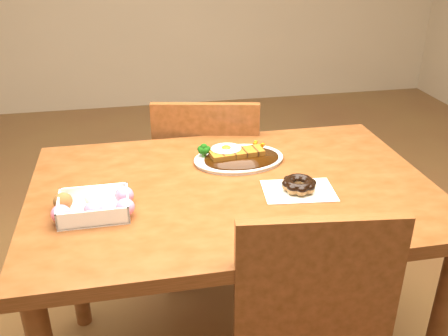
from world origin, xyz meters
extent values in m
cube|color=#552E11|center=(0.00, 0.00, 0.73)|extent=(1.20, 0.80, 0.04)
cylinder|color=#552E11|center=(-0.54, 0.34, 0.35)|extent=(0.06, 0.06, 0.71)
cylinder|color=#552E11|center=(0.54, 0.34, 0.35)|extent=(0.06, 0.06, 0.71)
cube|color=#552E11|center=(0.02, 0.60, 0.43)|extent=(0.50, 0.50, 0.04)
cylinder|color=#552E11|center=(0.22, 0.73, 0.21)|extent=(0.04, 0.04, 0.41)
cylinder|color=#552E11|center=(-0.11, 0.80, 0.21)|extent=(0.04, 0.04, 0.41)
cylinder|color=#552E11|center=(0.15, 0.40, 0.21)|extent=(0.04, 0.04, 0.41)
cylinder|color=#552E11|center=(-0.18, 0.47, 0.21)|extent=(0.04, 0.04, 0.41)
cube|color=#552E11|center=(-0.02, 0.41, 0.67)|extent=(0.40, 0.11, 0.40)
cube|color=#552E11|center=(0.12, -0.41, 0.67)|extent=(0.40, 0.08, 0.40)
ellipsoid|color=white|center=(0.05, 0.16, 0.76)|extent=(0.30, 0.22, 0.01)
ellipsoid|color=black|center=(0.06, 0.15, 0.77)|extent=(0.26, 0.19, 0.01)
cube|color=#6B380C|center=(0.05, 0.17, 0.77)|extent=(0.18, 0.08, 0.02)
ellipsoid|color=white|center=(0.02, 0.19, 0.79)|extent=(0.10, 0.09, 0.01)
ellipsoid|color=#FFB214|center=(0.02, 0.19, 0.79)|extent=(0.03, 0.03, 0.02)
cube|color=white|center=(-0.40, -0.09, 0.77)|extent=(0.19, 0.15, 0.05)
ellipsoid|color=pink|center=(-0.48, -0.12, 0.78)|extent=(0.05, 0.05, 0.05)
ellipsoid|color=pink|center=(-0.40, -0.12, 0.78)|extent=(0.05, 0.05, 0.05)
ellipsoid|color=pink|center=(-0.32, -0.12, 0.78)|extent=(0.05, 0.05, 0.05)
ellipsoid|color=brown|center=(-0.48, -0.05, 0.78)|extent=(0.05, 0.05, 0.05)
ellipsoid|color=beige|center=(-0.40, -0.05, 0.78)|extent=(0.05, 0.05, 0.05)
ellipsoid|color=pink|center=(-0.32, -0.05, 0.78)|extent=(0.05, 0.05, 0.05)
cube|color=silver|center=(0.18, -0.07, 0.75)|extent=(0.22, 0.17, 0.00)
torus|color=olive|center=(0.18, -0.07, 0.77)|extent=(0.11, 0.11, 0.03)
torus|color=black|center=(0.18, -0.07, 0.78)|extent=(0.10, 0.10, 0.02)
camera|label=1|loc=(-0.28, -1.29, 1.46)|focal=40.00mm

